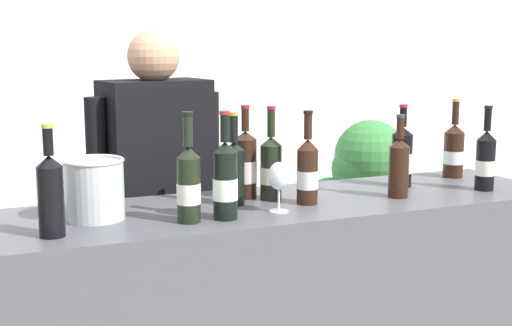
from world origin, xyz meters
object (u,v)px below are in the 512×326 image
(wine_bottle_6, at_px, (245,165))
(wine_bottle_4, at_px, (307,171))
(wine_bottle_10, at_px, (399,166))
(wine_bottle_9, at_px, (402,157))
(person_server, at_px, (158,232))
(wine_bottle_7, at_px, (454,150))
(wine_bottle_3, at_px, (51,193))
(ice_bucket, at_px, (94,189))
(wine_bottle_5, at_px, (225,180))
(wine_glass, at_px, (279,178))
(wine_bottle_0, at_px, (485,160))
(wine_bottle_2, at_px, (271,167))
(wine_bottle_8, at_px, (189,183))
(potted_shrub, at_px, (354,199))
(wine_bottle_1, at_px, (234,170))

(wine_bottle_6, bearing_deg, wine_bottle_4, -45.95)
(wine_bottle_4, height_order, wine_bottle_10, wine_bottle_4)
(wine_bottle_9, bearing_deg, wine_bottle_6, 175.96)
(wine_bottle_10, bearing_deg, person_server, 140.45)
(wine_bottle_6, relative_size, wine_bottle_7, 1.03)
(wine_bottle_6, xyz_separation_m, person_server, (-0.23, 0.41, -0.34))
(wine_bottle_3, bearing_deg, ice_bucket, 45.87)
(wine_bottle_3, xyz_separation_m, wine_bottle_10, (1.24, 0.05, -0.01))
(wine_bottle_5, relative_size, wine_glass, 2.05)
(wine_bottle_5, relative_size, ice_bucket, 1.77)
(wine_bottle_0, height_order, wine_bottle_2, wine_bottle_2)
(wine_bottle_2, xyz_separation_m, wine_bottle_8, (-0.37, -0.19, 0.01))
(wine_bottle_8, relative_size, wine_bottle_9, 1.09)
(potted_shrub, bearing_deg, wine_glass, -130.30)
(wine_bottle_0, distance_m, wine_bottle_1, 0.99)
(wine_bottle_1, distance_m, wine_bottle_9, 0.73)
(wine_bottle_7, relative_size, ice_bucket, 1.67)
(wine_bottle_10, bearing_deg, ice_bucket, 174.56)
(wine_glass, height_order, potted_shrub, wine_glass)
(wine_bottle_1, height_order, wine_bottle_5, wine_bottle_5)
(wine_bottle_10, height_order, person_server, person_server)
(wine_bottle_1, distance_m, wine_bottle_7, 1.04)
(wine_bottle_5, bearing_deg, person_server, 94.58)
(wine_bottle_3, bearing_deg, wine_bottle_4, 5.72)
(wine_bottle_10, relative_size, ice_bucket, 1.54)
(wine_bottle_1, relative_size, wine_bottle_5, 0.93)
(wine_bottle_8, distance_m, wine_bottle_9, 0.97)
(wine_bottle_4, xyz_separation_m, wine_bottle_5, (-0.34, -0.09, 0.01))
(wine_bottle_5, distance_m, wine_bottle_6, 0.32)
(wine_bottle_1, height_order, person_server, person_server)
(wine_bottle_10, xyz_separation_m, wine_glass, (-0.50, -0.04, 0.00))
(wine_bottle_3, xyz_separation_m, wine_bottle_9, (1.36, 0.22, -0.01))
(wine_bottle_4, relative_size, wine_bottle_8, 0.94)
(wine_bottle_5, bearing_deg, wine_bottle_4, 14.75)
(wine_bottle_1, relative_size, potted_shrub, 0.28)
(wine_bottle_2, bearing_deg, wine_bottle_8, -152.36)
(wine_bottle_4, height_order, wine_bottle_7, same)
(wine_bottle_7, bearing_deg, wine_bottle_6, -178.16)
(wine_bottle_7, height_order, wine_glass, wine_bottle_7)
(wine_glass, relative_size, potted_shrub, 0.15)
(wine_bottle_0, xyz_separation_m, wine_bottle_4, (-0.74, 0.06, 0.00))
(wine_bottle_8, bearing_deg, wine_bottle_2, 27.64)
(wine_bottle_5, height_order, ice_bucket, wine_bottle_5)
(wine_bottle_4, xyz_separation_m, wine_bottle_6, (-0.17, 0.17, 0.00))
(wine_bottle_4, xyz_separation_m, wine_bottle_8, (-0.46, -0.08, 0.01))
(wine_bottle_0, height_order, wine_bottle_4, wine_bottle_4)
(wine_bottle_8, distance_m, wine_glass, 0.32)
(wine_bottle_3, bearing_deg, wine_glass, 1.21)
(wine_bottle_0, relative_size, wine_bottle_1, 1.00)
(wine_bottle_6, height_order, wine_bottle_10, wine_bottle_6)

